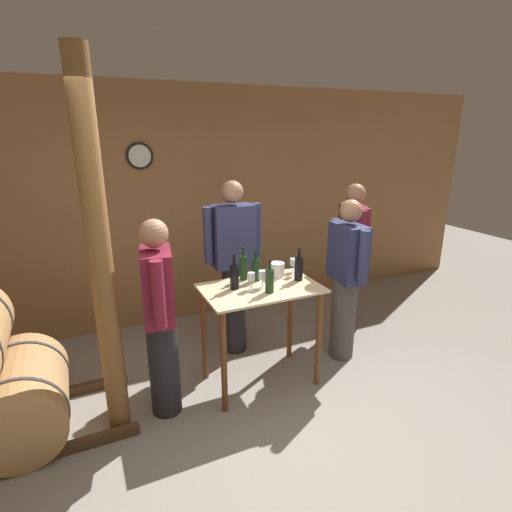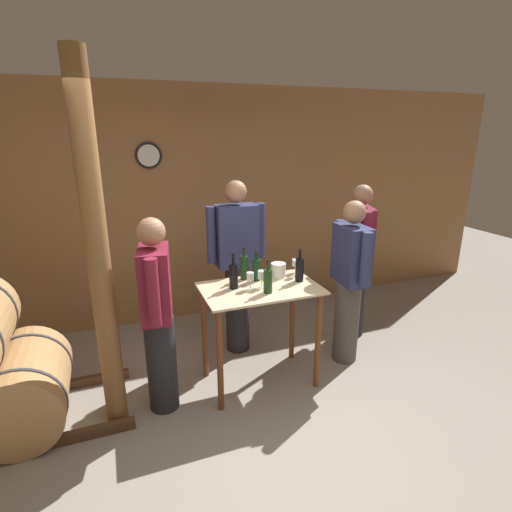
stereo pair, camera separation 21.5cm
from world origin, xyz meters
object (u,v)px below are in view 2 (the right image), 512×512
Objects in this scene: person_visitor_with_scarf at (237,264)px; person_visitor_near_door at (158,314)px; wine_bottle_left at (244,267)px; wine_bottle_far_right at (299,269)px; wine_bottle_far_left at (234,275)px; wine_glass_near_center at (262,275)px; ice_bucket at (278,270)px; wine_glass_far_side at (296,263)px; wine_glass_near_right at (296,264)px; person_visitor_bearded at (350,280)px; wooden_post at (98,258)px; person_host at (358,259)px; wine_bottle_right at (256,269)px; wine_glass_near_left at (250,277)px; wine_bottle_center at (268,280)px.

person_visitor_with_scarf is 1.10× the size of person_visitor_near_door.
wine_bottle_left reaches higher than wine_bottle_far_right.
person_visitor_with_scarf reaches higher than wine_bottle_far_right.
wine_bottle_far_left is 2.00× the size of wine_glass_near_center.
wine_bottle_far_left reaches higher than ice_bucket.
wine_glass_far_side is 0.61m from person_visitor_with_scarf.
ice_bucket is 0.08× the size of person_visitor_with_scarf.
wine_glass_near_right is 0.56m from person_visitor_bearded.
person_visitor_near_door reaches higher than wine_bottle_far_right.
wine_bottle_left is at bearing 47.81° from wine_bottle_far_left.
wooden_post is 1.56m from ice_bucket.
person_host reaches higher than wine_glass_far_side.
wine_bottle_right is 0.21m from wine_glass_near_left.
person_visitor_near_door is at bearing -168.47° from ice_bucket.
person_visitor_near_door reaches higher than wine_glass_far_side.
wine_bottle_center is 0.91m from person_visitor_near_door.
wine_bottle_right is 0.47m from person_visitor_with_scarf.
person_visitor_near_door is at bearing -170.51° from wine_bottle_far_left.
wine_glass_near_center is at bearing 2.94° from wooden_post.
wine_bottle_right is at bearing -172.17° from wine_glass_far_side.
person_host reaches higher than person_visitor_near_door.
wine_glass_far_side is (0.41, 0.06, -0.01)m from wine_bottle_right.
wine_bottle_right is 0.94× the size of wine_bottle_far_right.
wine_glass_near_left is 0.09× the size of person_visitor_near_door.
wine_bottle_right is 1.86× the size of wine_glass_near_left.
wine_glass_near_right is 1.12× the size of ice_bucket.
wine_bottle_left is 0.41m from person_visitor_with_scarf.
wine_bottle_left is (1.18, 0.31, -0.31)m from wooden_post.
wine_glass_near_right is at bearing -159.80° from person_host.
wooden_post is at bearing -172.71° from wine_glass_near_right.
person_visitor_with_scarf is 1.10m from person_visitor_near_door.
person_visitor_bearded is at bearing -131.76° from person_host.
person_visitor_near_door reaches higher than wine_glass_near_right.
wine_bottle_center is 2.11× the size of ice_bucket.
wine_bottle_left is 1.03m from person_visitor_bearded.
wine_glass_near_right is (0.38, -0.03, 0.01)m from wine_bottle_right.
wine_bottle_left is (0.15, 0.17, 0.00)m from wine_bottle_far_left.
person_visitor_near_door is (-1.31, -0.27, -0.17)m from wine_glass_far_side.
wine_glass_near_left is at bearing -161.20° from person_host.
wine_bottle_far_right reaches higher than wine_bottle_right.
person_visitor_near_door reaches higher than wine_bottle_left.
ice_bucket is at bearing 9.64° from wooden_post.
wine_glass_near_left is 0.09× the size of person_host.
wine_bottle_center reaches higher than wine_glass_far_side.
person_host is 1.05× the size of person_visitor_near_door.
person_visitor_with_scarf is 1.10m from person_visitor_bearded.
wine_glass_far_side is (0.03, 0.08, -0.02)m from wine_glass_near_right.
wine_glass_near_right reaches higher than wine_glass_near_left.
wine_glass_near_left is 0.98× the size of wine_glass_near_right.
wooden_post is 1.08m from wine_bottle_far_left.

